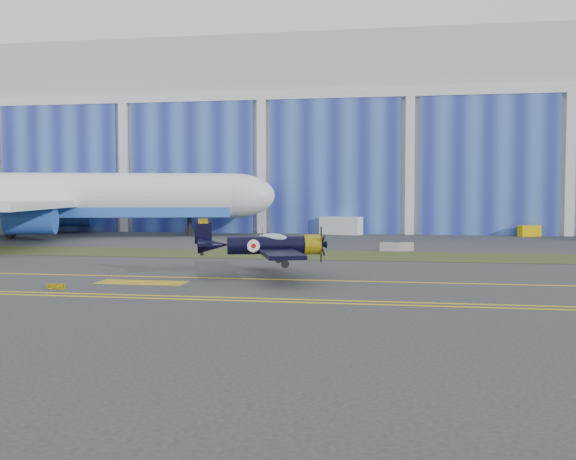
% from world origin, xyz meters
% --- Properties ---
extents(ground, '(260.00, 260.00, 0.00)m').
position_xyz_m(ground, '(0.00, 0.00, 0.00)').
color(ground, '#373A3D').
rests_on(ground, ground).
extents(grass_median, '(260.00, 10.00, 0.02)m').
position_xyz_m(grass_median, '(0.00, 14.00, 0.02)').
color(grass_median, '#475128').
rests_on(grass_median, ground).
extents(hangar, '(220.00, 45.70, 30.00)m').
position_xyz_m(hangar, '(0.00, 71.79, 14.96)').
color(hangar, silver).
rests_on(hangar, ground).
extents(taxiway_centreline, '(200.00, 0.20, 0.02)m').
position_xyz_m(taxiway_centreline, '(0.00, -5.00, 0.01)').
color(taxiway_centreline, yellow).
rests_on(taxiway_centreline, ground).
extents(edge_line_near, '(80.00, 0.20, 0.02)m').
position_xyz_m(edge_line_near, '(0.00, -14.50, 0.01)').
color(edge_line_near, yellow).
rests_on(edge_line_near, ground).
extents(edge_line_far, '(80.00, 0.20, 0.02)m').
position_xyz_m(edge_line_far, '(0.00, -13.50, 0.01)').
color(edge_line_far, yellow).
rests_on(edge_line_far, ground).
extents(hold_short_ladder, '(6.00, 2.40, 0.02)m').
position_xyz_m(hold_short_ladder, '(-18.00, -8.10, 0.01)').
color(hold_short_ladder, yellow).
rests_on(hold_short_ladder, ground).
extents(guard_board_left, '(1.20, 0.15, 0.35)m').
position_xyz_m(guard_board_left, '(-22.00, -12.00, 0.17)').
color(guard_board_left, yellow).
rests_on(guard_board_left, ground).
extents(warbird, '(13.99, 15.36, 3.76)m').
position_xyz_m(warbird, '(-10.40, -3.68, 2.28)').
color(warbird, black).
rests_on(warbird, ground).
extents(jetliner, '(85.68, 77.86, 25.24)m').
position_xyz_m(jetliner, '(-50.43, 36.89, 12.62)').
color(jetliner, white).
rests_on(jetliner, ground).
extents(shipping_container, '(6.42, 4.00, 2.60)m').
position_xyz_m(shipping_container, '(-9.87, 47.96, 1.30)').
color(shipping_container, silver).
rests_on(shipping_container, ground).
extents(tug, '(3.03, 2.32, 1.56)m').
position_xyz_m(tug, '(16.39, 47.25, 0.78)').
color(tug, '#DEB501').
rests_on(tug, ground).
extents(barrier_a, '(2.01, 0.65, 0.90)m').
position_xyz_m(barrier_a, '(-2.22, 19.82, 0.45)').
color(barrier_a, '#99909A').
rests_on(barrier_a, ground).
extents(barrier_b, '(2.07, 0.91, 0.90)m').
position_xyz_m(barrier_b, '(-0.80, 20.12, 0.45)').
color(barrier_b, '#9E9491').
rests_on(barrier_b, ground).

